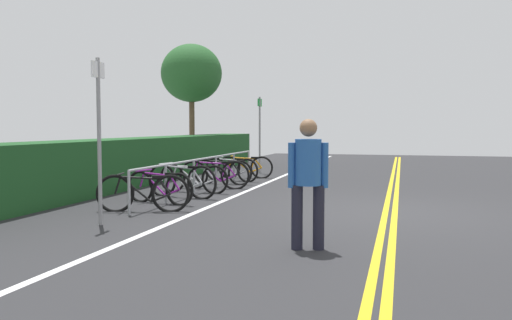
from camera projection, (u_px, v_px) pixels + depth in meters
name	position (u px, v px, depth m)	size (l,w,h in m)	color
ground_plane	(390.00, 213.00, 9.29)	(37.91, 13.22, 0.05)	#2B2B2D
centre_line_yellow_inner	(395.00, 212.00, 9.27)	(34.12, 0.10, 0.00)	gold
centre_line_yellow_outer	(385.00, 211.00, 9.31)	(34.12, 0.10, 0.00)	gold
bike_lane_stripe_white	(215.00, 204.00, 10.17)	(34.12, 0.12, 0.00)	white
bike_rack	(206.00, 166.00, 12.34)	(7.25, 0.05, 0.78)	#9EA0A5
bicycle_0	(143.00, 193.00, 9.30)	(0.57, 1.63, 0.71)	black
bicycle_1	(159.00, 187.00, 10.29)	(0.53, 1.59, 0.68)	black
bicycle_2	(182.00, 181.00, 11.16)	(0.52, 1.73, 0.75)	black
bicycle_3	(193.00, 178.00, 11.99)	(0.46, 1.75, 0.69)	black
bicycle_4	(214.00, 175.00, 12.70)	(0.48, 1.71, 0.73)	black
bicycle_5	(223.00, 172.00, 13.73)	(0.46, 1.64, 0.69)	black
bicycle_6	(231.00, 169.00, 14.54)	(0.53, 1.66, 0.69)	black
bicycle_7	(245.00, 167.00, 15.36)	(0.46, 1.62, 0.69)	black
pedestrian	(308.00, 175.00, 6.40)	(0.32, 0.48, 1.60)	#1E1E2D
sign_post_near	(99.00, 126.00, 7.97)	(0.36, 0.06, 2.54)	gray
sign_post_far	(260.00, 128.00, 16.84)	(0.36, 0.06, 2.44)	gray
hedge_backdrop	(145.00, 160.00, 14.41)	(16.20, 1.24, 1.20)	#1C4C21
tree_mid	(192.00, 74.00, 19.59)	(2.26, 2.26, 4.56)	brown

